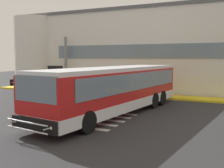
{
  "coord_description": "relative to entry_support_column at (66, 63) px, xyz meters",
  "views": [
    {
      "loc": [
        9.3,
        -16.57,
        3.26
      ],
      "look_at": [
        1.75,
        -0.5,
        1.5
      ],
      "focal_mm": 43.14,
      "sensor_mm": 36.0,
      "label": 1
    }
  ],
  "objects": [
    {
      "name": "ground_plane",
      "position": [
        6.02,
        -5.4,
        -2.72
      ],
      "size": [
        80.0,
        90.0,
        0.02
      ],
      "primitive_type": "cube",
      "color": "#2B2B2D",
      "rests_on": "ground"
    },
    {
      "name": "bay_paint_stripes",
      "position": [
        8.02,
        -9.6,
        -2.71
      ],
      "size": [
        4.4,
        3.96,
        0.01
      ],
      "color": "silver",
      "rests_on": "ground"
    },
    {
      "name": "terminal_building",
      "position": [
        5.33,
        6.24,
        1.19
      ],
      "size": [
        24.25,
        13.8,
        7.81
      ],
      "color": "silver",
      "rests_on": "ground"
    },
    {
      "name": "boarding_curb",
      "position": [
        6.02,
        -0.6,
        -2.63
      ],
      "size": [
        26.45,
        2.0,
        0.15
      ],
      "primitive_type": "cube",
      "color": "yellow",
      "rests_on": "ground"
    },
    {
      "name": "entry_support_column",
      "position": [
        0.0,
        0.0,
        0.0
      ],
      "size": [
        0.28,
        0.28,
        5.12
      ],
      "primitive_type": "cylinder",
      "color": "slate",
      "rests_on": "boarding_curb"
    },
    {
      "name": "bus_main_foreground",
      "position": [
        8.94,
        -7.92,
        -1.37
      ],
      "size": [
        4.54,
        12.66,
        2.7
      ],
      "color": "red",
      "rests_on": "ground"
    },
    {
      "name": "passenger_near_column",
      "position": [
        0.8,
        -0.65,
        -1.63
      ],
      "size": [
        0.57,
        0.33,
        1.68
      ],
      "color": "#1E2338",
      "rests_on": "boarding_curb"
    },
    {
      "name": "passenger_by_doorway",
      "position": [
        1.81,
        -0.95,
        -1.63
      ],
      "size": [
        0.38,
        0.52,
        1.68
      ],
      "color": "#2D2D33",
      "rests_on": "boarding_curb"
    },
    {
      "name": "passenger_at_curb_edge",
      "position": [
        3.11,
        -0.41,
        -1.6
      ],
      "size": [
        0.57,
        0.44,
        1.68
      ],
      "color": "#4C4233",
      "rests_on": "boarding_curb"
    }
  ]
}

